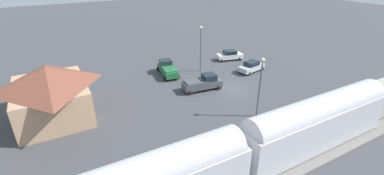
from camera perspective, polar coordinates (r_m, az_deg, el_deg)
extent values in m
plane|color=#424247|center=(37.87, 8.46, -0.29)|extent=(200.00, 200.00, 0.00)
cube|color=slate|center=(29.62, 25.18, -10.38)|extent=(4.80, 70.00, 0.18)
cube|color=#59544C|center=(29.23, 26.34, -10.79)|extent=(0.10, 70.00, 0.12)
cube|color=#59544C|center=(29.86, 24.15, -9.51)|extent=(0.10, 70.00, 0.12)
cube|color=#A8A399|center=(31.52, 19.50, -6.91)|extent=(3.20, 46.00, 0.30)
cube|color=silver|center=(27.81, 24.70, -7.62)|extent=(2.90, 16.58, 3.70)
cube|color=#19389E|center=(28.66, 22.31, -6.84)|extent=(0.04, 15.25, 0.36)
cylinder|color=silver|center=(26.97, 25.36, -4.48)|extent=(2.75, 15.91, 2.76)
cube|color=tan|center=(33.90, -27.41, -2.51)|extent=(9.31, 7.29, 3.99)
pyramid|color=brown|center=(32.75, -28.44, 2.14)|extent=(10.11, 8.09, 2.00)
cube|color=#4C3323|center=(34.43, -21.10, -2.61)|extent=(1.10, 0.08, 2.10)
cylinder|color=#23284C|center=(31.57, 21.54, -5.99)|extent=(0.22, 0.22, 0.85)
cylinder|color=#2D72B7|center=(31.21, 21.75, -4.83)|extent=(0.36, 0.36, 0.62)
sphere|color=tan|center=(31.01, 21.87, -4.14)|extent=(0.24, 0.24, 0.24)
cylinder|color=brown|center=(27.23, 10.80, -9.82)|extent=(0.22, 0.22, 0.85)
cylinder|color=green|center=(26.81, 10.93, -8.53)|extent=(0.36, 0.36, 0.62)
sphere|color=tan|center=(26.58, 11.01, -7.76)|extent=(0.24, 0.24, 0.24)
cube|color=silver|center=(44.13, 12.47, 4.18)|extent=(2.64, 4.76, 0.76)
cube|color=#19232D|center=(43.89, 12.55, 5.03)|extent=(1.99, 2.42, 0.64)
cylinder|color=black|center=(42.56, 11.82, 2.89)|extent=(0.22, 0.68, 0.68)
cylinder|color=black|center=(43.48, 10.20, 3.52)|extent=(0.22, 0.68, 0.68)
cylinder|color=black|center=(45.12, 14.56, 3.91)|extent=(0.22, 0.68, 0.68)
cylinder|color=black|center=(45.99, 12.97, 4.49)|extent=(0.22, 0.68, 0.68)
cube|color=white|center=(48.88, 7.99, 6.62)|extent=(2.88, 4.81, 0.76)
cube|color=#19232D|center=(48.66, 8.04, 7.40)|extent=(2.09, 2.49, 0.64)
cylinder|color=black|center=(50.36, 9.42, 6.62)|extent=(0.22, 0.68, 0.68)
cylinder|color=black|center=(48.99, 10.17, 6.03)|extent=(0.22, 0.68, 0.68)
cylinder|color=black|center=(49.09, 5.77, 6.35)|extent=(0.22, 0.68, 0.68)
cylinder|color=black|center=(47.68, 6.44, 5.74)|extent=(0.22, 0.68, 0.68)
cube|color=#236638|center=(41.90, -5.18, 3.72)|extent=(5.63, 2.72, 0.92)
cube|color=#19232D|center=(42.52, -5.61, 5.29)|extent=(1.96, 1.96, 0.84)
cylinder|color=black|center=(43.81, -7.03, 3.97)|extent=(0.22, 0.76, 0.76)
cylinder|color=black|center=(44.21, -4.87, 4.27)|extent=(0.22, 0.76, 0.76)
cylinder|color=black|center=(39.95, -5.48, 1.88)|extent=(0.22, 0.76, 0.76)
cylinder|color=black|center=(40.39, -3.13, 2.23)|extent=(0.22, 0.76, 0.76)
cube|color=#236638|center=(40.85, -4.84, 4.00)|extent=(3.21, 2.27, 0.20)
cube|color=#47494F|center=(36.93, 2.18, 0.74)|extent=(2.58, 5.59, 0.92)
cube|color=#19232D|center=(36.98, 3.65, 2.23)|extent=(1.92, 1.92, 0.84)
cylinder|color=black|center=(38.69, 4.54, 1.11)|extent=(0.22, 0.76, 0.76)
cylinder|color=black|center=(37.31, 5.72, 0.11)|extent=(0.22, 0.76, 0.76)
cylinder|color=black|center=(37.09, -1.41, 0.07)|extent=(0.22, 0.76, 0.76)
cylinder|color=black|center=(35.64, -0.41, -1.01)|extent=(0.22, 0.76, 0.76)
cube|color=#47494F|center=(36.35, 0.83, 1.30)|extent=(2.20, 3.17, 0.20)
cylinder|color=#515156|center=(30.41, 14.05, -0.55)|extent=(0.16, 0.16, 6.63)
sphere|color=#EAE5C6|center=(29.10, 14.77, 5.66)|extent=(0.44, 0.44, 0.44)
cylinder|color=#515156|center=(42.46, 1.83, 7.82)|extent=(0.16, 0.16, 6.87)
sphere|color=#EAE5C6|center=(41.52, 1.90, 12.59)|extent=(0.44, 0.44, 0.44)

